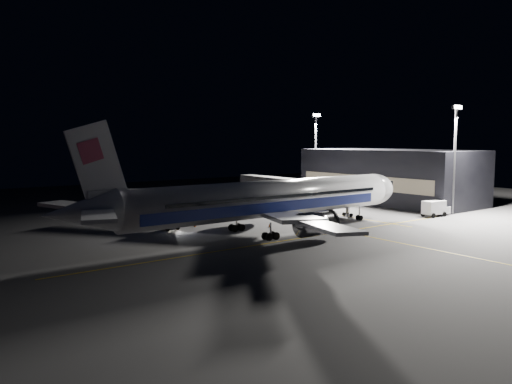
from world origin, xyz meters
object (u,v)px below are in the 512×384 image
object	(u,v)px
airliner	(263,200)
floodlight_mast_north	(316,147)
baggage_tug	(170,225)
safety_cone_b	(242,229)
safety_cone_c	(195,225)
floodlight_mast_south	(455,150)
jet_bridge	(298,186)
safety_cone_a	(270,225)
service_truck	(436,208)

from	to	relation	value
airliner	floodlight_mast_north	size ratio (longest dim) A/B	2.97
baggage_tug	safety_cone_b	world-z (taller)	baggage_tug
baggage_tug	safety_cone_c	size ratio (longest dim) A/B	3.70
floodlight_mast_south	safety_cone_b	size ratio (longest dim) A/B	30.41
jet_bridge	safety_cone_a	distance (m)	23.76
jet_bridge	baggage_tug	bearing A→B (deg)	-168.62
floodlight_mast_north	safety_cone_c	size ratio (longest dim) A/B	31.62
safety_cone_b	safety_cone_a	bearing A→B (deg)	0.00
floodlight_mast_north	safety_cone_c	xyz separation A→B (m)	(-46.31, -20.35, -12.04)
floodlight_mast_north	safety_cone_a	bearing A→B (deg)	-142.65
floodlight_mast_north	airliner	bearing A→B (deg)	-142.09
floodlight_mast_south	safety_cone_a	world-z (taller)	floodlight_mast_south
service_truck	safety_cone_b	world-z (taller)	service_truck
airliner	safety_cone_b	xyz separation A→B (m)	(-1.10, 4.00, -4.82)
baggage_tug	airliner	bearing A→B (deg)	-52.52
airliner	safety_cone_b	bearing A→B (deg)	105.34
jet_bridge	safety_cone_a	bearing A→B (deg)	-143.02
airliner	service_truck	size ratio (longest dim) A/B	10.38
jet_bridge	safety_cone_b	world-z (taller)	jet_bridge
airliner	service_truck	xyz separation A→B (m)	(36.47, -5.43, -3.58)
service_truck	safety_cone_a	xyz separation A→B (m)	(-32.06, 9.43, -1.30)
safety_cone_a	safety_cone_c	distance (m)	12.30
floodlight_mast_south	baggage_tug	bearing A→B (deg)	161.06
airliner	floodlight_mast_south	xyz separation A→B (m)	(41.08, -6.01, 7.21)
floodlight_mast_north	floodlight_mast_south	distance (m)	38.00
jet_bridge	service_truck	world-z (taller)	jet_bridge
jet_bridge	floodlight_mast_south	world-z (taller)	floodlight_mast_south
safety_cone_a	safety_cone_c	bearing A→B (deg)	141.60
airliner	safety_cone_c	xyz separation A→B (m)	(-5.23, 11.64, -4.84)
baggage_tug	safety_cone_b	size ratio (longest dim) A/B	3.55
safety_cone_a	jet_bridge	bearing A→B (deg)	36.98
safety_cone_b	safety_cone_c	distance (m)	8.69
floodlight_mast_south	baggage_tug	xyz separation A→B (m)	(-50.85, 17.45, -11.59)
safety_cone_a	safety_cone_b	size ratio (longest dim) A/B	0.83
safety_cone_a	safety_cone_c	xyz separation A→B (m)	(-9.64, 7.64, 0.05)
jet_bridge	floodlight_mast_north	world-z (taller)	floodlight_mast_north
safety_cone_b	safety_cone_c	size ratio (longest dim) A/B	1.04
floodlight_mast_south	jet_bridge	bearing A→B (deg)	126.79
floodlight_mast_south	safety_cone_c	bearing A→B (deg)	159.13
service_truck	airliner	bearing A→B (deg)	175.35
airliner	floodlight_mast_south	bearing A→B (deg)	-8.33
jet_bridge	floodlight_mast_north	bearing A→B (deg)	37.74
floodlight_mast_north	floodlight_mast_south	bearing A→B (deg)	-90.00
jet_bridge	safety_cone_c	bearing A→B (deg)	-167.23
safety_cone_a	safety_cone_c	world-z (taller)	safety_cone_c
floodlight_mast_north	safety_cone_b	distance (m)	52.02
floodlight_mast_south	baggage_tug	distance (m)	55.00
safety_cone_b	floodlight_mast_south	bearing A→B (deg)	-13.36
baggage_tug	safety_cone_c	xyz separation A→B (m)	(4.55, 0.20, -0.45)
floodlight_mast_south	baggage_tug	size ratio (longest dim) A/B	8.55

